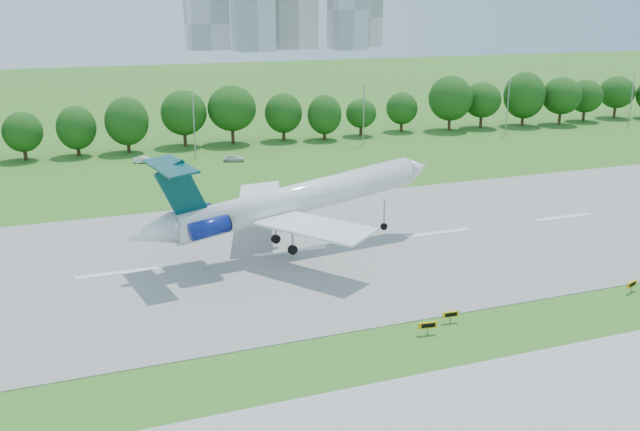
{
  "coord_description": "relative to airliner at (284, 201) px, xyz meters",
  "views": [
    {
      "loc": [
        -45.07,
        -51.22,
        28.57
      ],
      "look_at": [
        -18.84,
        18.0,
        6.37
      ],
      "focal_mm": 40.0,
      "sensor_mm": 36.0,
      "label": 1
    }
  ],
  "objects": [
    {
      "name": "taxi_sign_left",
      "position": [
        5.25,
        -25.05,
        -5.53
      ],
      "size": [
        1.76,
        0.43,
        1.23
      ],
      "rotation": [
        0.0,
        0.0,
        -0.13
      ],
      "color": "gray",
      "rests_on": "ground"
    },
    {
      "name": "light_poles",
      "position": [
        18.24,
        57.28,
        -0.1
      ],
      "size": [
        175.9,
        0.25,
        12.19
      ],
      "color": "gray",
      "rests_on": "ground"
    },
    {
      "name": "taxi_sign_centre",
      "position": [
        8.43,
        -23.63,
        -5.6
      ],
      "size": [
        1.62,
        0.32,
        1.13
      ],
      "rotation": [
        0.0,
        0.0,
        -0.08
      ],
      "color": "gray",
      "rests_on": "ground"
    },
    {
      "name": "taxi_sign_right",
      "position": [
        29.59,
        -23.89,
        -5.55
      ],
      "size": [
        1.69,
        0.75,
        1.21
      ],
      "rotation": [
        0.0,
        0.0,
        0.34
      ],
      "color": "gray",
      "rests_on": "ground"
    },
    {
      "name": "runway",
      "position": [
        20.74,
        0.28,
        -6.4
      ],
      "size": [
        400.0,
        45.0,
        0.08
      ],
      "primitive_type": "cube",
      "color": "gray",
      "rests_on": "ground"
    },
    {
      "name": "ground",
      "position": [
        20.74,
        -24.72,
        -6.44
      ],
      "size": [
        600.0,
        600.0,
        0.0
      ],
      "primitive_type": "plane",
      "color": "#346C1C",
      "rests_on": "ground"
    },
    {
      "name": "tree_line",
      "position": [
        20.74,
        67.28,
        -0.25
      ],
      "size": [
        288.4,
        8.4,
        10.4
      ],
      "color": "#382314",
      "rests_on": "ground"
    },
    {
      "name": "service_vehicle_a",
      "position": [
        -9.01,
        56.52,
        -5.81
      ],
      "size": [
        4.03,
        2.77,
        1.26
      ],
      "primitive_type": "imported",
      "rotation": [
        0.0,
        0.0,
        1.15
      ],
      "color": "silver",
      "rests_on": "ground"
    },
    {
      "name": "service_vehicle_b",
      "position": [
        6.83,
        51.81,
        -5.76
      ],
      "size": [
        4.26,
        2.84,
        1.35
      ],
      "primitive_type": "imported",
      "rotation": [
        0.0,
        0.0,
        1.22
      ],
      "color": "silver",
      "rests_on": "ground"
    },
    {
      "name": "airliner",
      "position": [
        0.0,
        0.0,
        0.0
      ],
      "size": [
        39.01,
        28.0,
        12.1
      ],
      "rotation": [
        0.0,
        -0.1,
        0.15
      ],
      "color": "white",
      "rests_on": "ground"
    }
  ]
}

